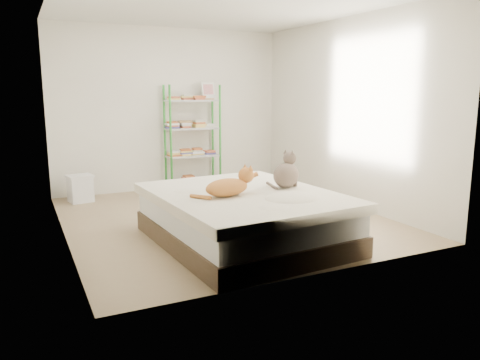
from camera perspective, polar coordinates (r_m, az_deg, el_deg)
room at (r=5.82m, az=-2.31°, el=7.83°), size 3.81×4.21×2.61m
bed at (r=5.01m, az=0.45°, el=-4.56°), size 1.86×2.26×0.55m
orange_cat at (r=4.74m, az=-1.62°, el=-0.62°), size 0.61×0.40×0.23m
grey_cat at (r=5.17m, az=5.64°, el=1.25°), size 0.44×0.42×0.40m
shelf_unit at (r=7.71m, az=-5.76°, el=5.55°), size 0.88×0.36×1.74m
cardboard_box at (r=6.89m, az=-1.98°, el=-1.10°), size 0.56×0.56×0.41m
white_bin at (r=7.22m, az=-18.89°, el=-0.96°), size 0.40×0.36×0.40m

